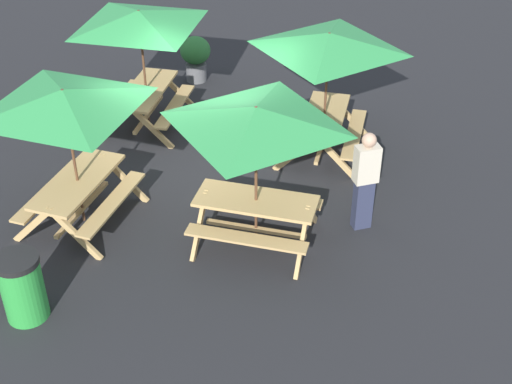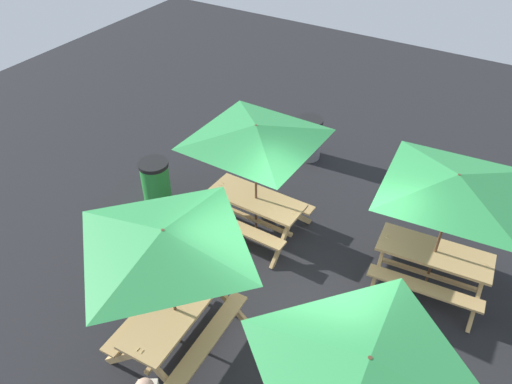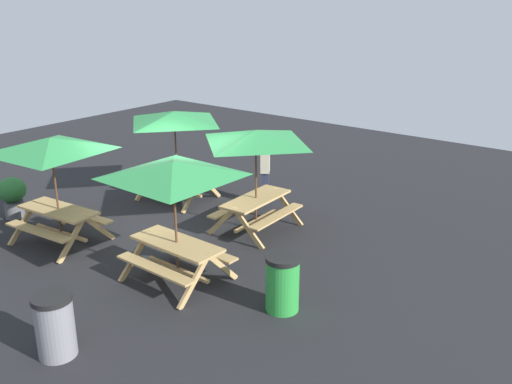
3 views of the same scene
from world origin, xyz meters
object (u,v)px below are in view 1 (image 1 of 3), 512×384
object	(u,v)px
picnic_table_1	(65,109)
potted_plant_0	(195,55)
picnic_table_3	(328,50)
picnic_table_0	(256,127)
person_standing	(365,179)
trash_bin_green	(22,287)
picnic_table_2	(140,27)

from	to	relation	value
picnic_table_1	potted_plant_0	distance (m)	5.49
potted_plant_0	picnic_table_1	bearing A→B (deg)	1.59
picnic_table_1	picnic_table_3	size ratio (longest dim) A/B	1.21
picnic_table_0	potted_plant_0	xyz separation A→B (m)	(-4.98, -2.92, -1.41)
picnic_table_3	person_standing	size ratio (longest dim) A/B	1.40
trash_bin_green	person_standing	bearing A→B (deg)	130.17
picnic_table_2	person_standing	distance (m)	5.10
picnic_table_2	picnic_table_3	xyz separation A→B (m)	(0.01, 3.47, 0.00)
picnic_table_0	picnic_table_1	distance (m)	2.79
picnic_table_0	potted_plant_0	size ratio (longest dim) A/B	2.36
potted_plant_0	person_standing	xyz separation A→B (m)	(4.14, 4.38, 0.31)
person_standing	trash_bin_green	bearing A→B (deg)	6.11
picnic_table_3	picnic_table_1	bearing A→B (deg)	-48.85
picnic_table_2	trash_bin_green	size ratio (longest dim) A/B	2.87
picnic_table_1	picnic_table_0	bearing A→B (deg)	97.82
picnic_table_3	trash_bin_green	size ratio (longest dim) A/B	2.38
picnic_table_1	picnic_table_2	distance (m)	3.21
picnic_table_0	trash_bin_green	size ratio (longest dim) A/B	2.38
picnic_table_2	picnic_table_3	size ratio (longest dim) A/B	1.21
picnic_table_2	person_standing	xyz separation A→B (m)	(2.03, 4.55, -1.10)
potted_plant_0	person_standing	distance (m)	6.03
picnic_table_1	trash_bin_green	bearing A→B (deg)	10.09
picnic_table_3	trash_bin_green	bearing A→B (deg)	-32.06
person_standing	potted_plant_0	bearing A→B (deg)	-77.47
picnic_table_2	person_standing	world-z (taller)	picnic_table_2
picnic_table_0	trash_bin_green	world-z (taller)	picnic_table_0
potted_plant_0	person_standing	world-z (taller)	person_standing
picnic_table_0	picnic_table_1	xyz separation A→B (m)	(0.32, -2.77, 0.00)
picnic_table_0	potted_plant_0	world-z (taller)	picnic_table_0
picnic_table_1	picnic_table_2	bearing A→B (deg)	-173.12
picnic_table_3	person_standing	distance (m)	2.54
picnic_table_3	person_standing	xyz separation A→B (m)	(2.01, 1.08, -1.10)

